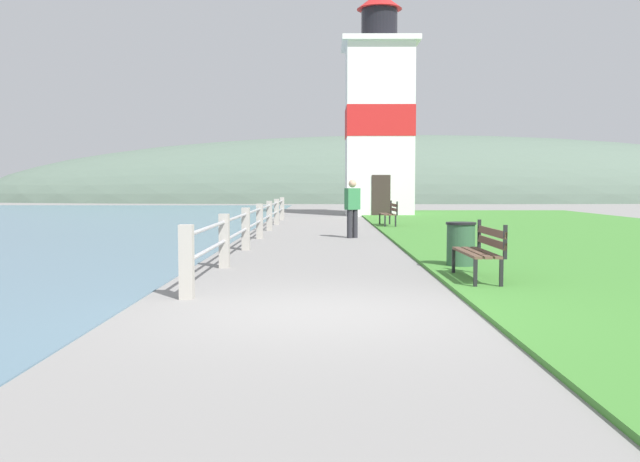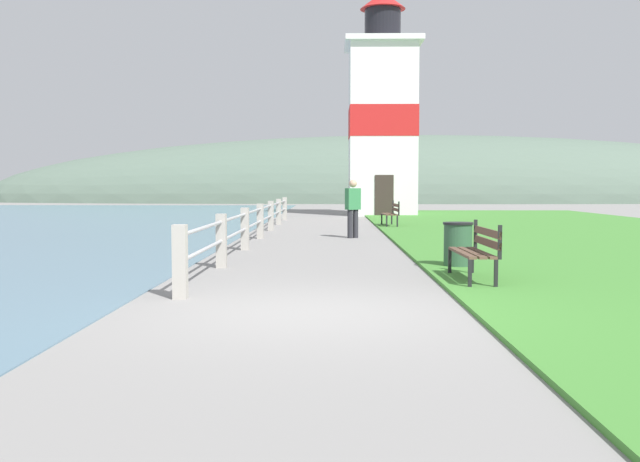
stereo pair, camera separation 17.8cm
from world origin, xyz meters
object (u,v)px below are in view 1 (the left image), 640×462
(park_bench_midway, at_px, (390,212))
(trash_bin, at_px, (461,245))
(lighthouse, at_px, (379,118))
(person_strolling, at_px, (352,206))
(park_bench_near, at_px, (482,248))

(park_bench_midway, bearing_deg, trash_bin, 88.13)
(trash_bin, bearing_deg, park_bench_midway, 90.44)
(lighthouse, height_order, person_strolling, lighthouse)
(trash_bin, bearing_deg, park_bench_near, -91.09)
(park_bench_midway, bearing_deg, lighthouse, -94.39)
(park_bench_near, xyz_separation_m, person_strolling, (-1.62, 9.36, 0.36))
(lighthouse, bearing_deg, park_bench_midway, -92.08)
(park_bench_near, distance_m, trash_bin, 1.87)
(lighthouse, distance_m, trash_bin, 23.68)
(lighthouse, xyz_separation_m, person_strolling, (-1.94, -15.77, -3.95))
(lighthouse, bearing_deg, person_strolling, -97.01)
(park_bench_near, xyz_separation_m, park_bench_midway, (-0.06, 14.64, -0.00))
(park_bench_near, bearing_deg, trash_bin, -91.81)
(park_bench_near, distance_m, park_bench_midway, 14.64)
(park_bench_near, height_order, lighthouse, lighthouse)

